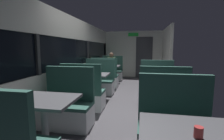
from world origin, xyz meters
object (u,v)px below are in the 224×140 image
object	(u,v)px
dining_table_far_window	(109,68)
coffee_cup_primary	(199,132)
dining_table_rear_aisle	(160,81)
bench_front_aisle_facing_entry	(175,135)
bench_rear_aisle_facing_entry	(157,87)
seated_passenger	(112,68)
bench_rear_aisle_facing_end	(163,103)
dining_table_near_window	(44,105)
bench_near_window_facing_entry	(67,109)
coffee_cup_secondary	(109,64)
bench_far_window_facing_entry	(112,73)
bench_far_window_facing_end	(105,78)
dining_table_mid_window	(92,77)
bench_mid_window_facing_end	(84,95)
bench_mid_window_facing_entry	(99,83)

from	to	relation	value
dining_table_far_window	coffee_cup_primary	bearing A→B (deg)	-71.05
dining_table_rear_aisle	dining_table_far_window	bearing A→B (deg)	125.82
bench_front_aisle_facing_entry	coffee_cup_primary	world-z (taller)	bench_front_aisle_facing_entry
bench_front_aisle_facing_entry	dining_table_rear_aisle	size ratio (longest dim) A/B	1.22
bench_rear_aisle_facing_entry	seated_passenger	world-z (taller)	seated_passenger
bench_rear_aisle_facing_end	bench_rear_aisle_facing_entry	bearing A→B (deg)	90.00
dining_table_near_window	bench_near_window_facing_entry	bearing A→B (deg)	90.00
bench_near_window_facing_entry	seated_passenger	xyz separation A→B (m)	(0.00, 4.49, 0.21)
bench_rear_aisle_facing_end	seated_passenger	distance (m)	4.21
coffee_cup_secondary	bench_far_window_facing_entry	bearing A→B (deg)	92.55
bench_far_window_facing_end	seated_passenger	bearing A→B (deg)	90.00
dining_table_far_window	coffee_cup_secondary	size ratio (longest dim) A/B	10.00
dining_table_mid_window	dining_table_rear_aisle	size ratio (longest dim) A/B	1.00
dining_table_mid_window	bench_rear_aisle_facing_end	bearing A→B (deg)	-26.68
bench_mid_window_facing_end	bench_mid_window_facing_entry	distance (m)	1.40
dining_table_near_window	dining_table_mid_window	bearing A→B (deg)	90.00
dining_table_far_window	seated_passenger	bearing A→B (deg)	90.00
bench_near_window_facing_entry	bench_rear_aisle_facing_entry	bearing A→B (deg)	49.28
bench_front_aisle_facing_entry	seated_passenger	distance (m)	5.40
bench_mid_window_facing_entry	coffee_cup_primary	size ratio (longest dim) A/B	12.22
bench_rear_aisle_facing_end	coffee_cup_secondary	bearing A→B (deg)	119.25
dining_table_mid_window	coffee_cup_primary	world-z (taller)	coffee_cup_primary
dining_table_rear_aisle	bench_far_window_facing_entry	bearing A→B (deg)	119.38
dining_table_near_window	bench_far_window_facing_end	world-z (taller)	bench_far_window_facing_end
bench_front_aisle_facing_entry	coffee_cup_secondary	bearing A→B (deg)	111.69
bench_far_window_facing_entry	dining_table_rear_aisle	distance (m)	3.66
bench_near_window_facing_entry	bench_front_aisle_facing_entry	world-z (taller)	same
bench_mid_window_facing_end	bench_front_aisle_facing_entry	size ratio (longest dim) A/B	1.00
bench_mid_window_facing_entry	seated_passenger	size ratio (longest dim) A/B	0.87
dining_table_mid_window	bench_front_aisle_facing_entry	xyz separation A→B (m)	(1.79, -2.18, -0.31)
bench_rear_aisle_facing_end	coffee_cup_primary	distance (m)	2.12
bench_mid_window_facing_entry	dining_table_rear_aisle	xyz separation A→B (m)	(1.79, -0.90, 0.31)
bench_mid_window_facing_end	dining_table_mid_window	bearing A→B (deg)	90.00
dining_table_near_window	bench_rear_aisle_facing_entry	distance (m)	3.32
bench_near_window_facing_entry	coffee_cup_primary	world-z (taller)	bench_near_window_facing_entry
bench_front_aisle_facing_entry	seated_passenger	xyz separation A→B (m)	(-1.79, 5.09, 0.21)
bench_far_window_facing_end	coffee_cup_secondary	xyz separation A→B (m)	(0.03, 0.66, 0.46)
dining_table_rear_aisle	seated_passenger	size ratio (longest dim) A/B	0.71
bench_near_window_facing_entry	bench_mid_window_facing_end	world-z (taller)	same
dining_table_far_window	bench_mid_window_facing_entry	bearing A→B (deg)	-90.00
coffee_cup_primary	bench_far_window_facing_end	bearing A→B (deg)	111.61
bench_rear_aisle_facing_entry	seated_passenger	xyz separation A→B (m)	(-1.79, 2.41, 0.21)
bench_rear_aisle_facing_entry	dining_table_far_window	bearing A→B (deg)	135.16
seated_passenger	bench_far_window_facing_entry	bearing A→B (deg)	90.00
coffee_cup_secondary	coffee_cup_primary	bearing A→B (deg)	-71.23
bench_near_window_facing_entry	bench_far_window_facing_end	distance (m)	3.16
dining_table_far_window	dining_table_rear_aisle	world-z (taller)	same
dining_table_near_window	coffee_cup_secondary	bearing A→B (deg)	89.58
bench_far_window_facing_end	bench_far_window_facing_entry	xyz separation A→B (m)	(0.00, 1.40, 0.00)
bench_mid_window_facing_entry	bench_rear_aisle_facing_end	distance (m)	2.40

